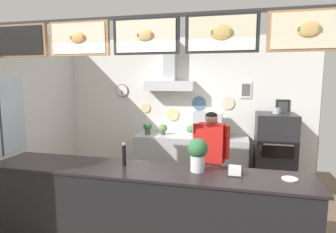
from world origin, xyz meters
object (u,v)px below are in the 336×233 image
Objects in this scene: potted_basil at (163,129)px; potted_thyme at (223,131)px; shop_worker at (210,159)px; potted_oregano at (148,128)px; espresso_machine at (208,125)px; potted_sage at (191,130)px; basil_vase at (198,154)px; pepper_grinder at (124,154)px; pizza_oven at (274,153)px; napkin_holder at (235,171)px; condiment_plate at (290,179)px.

potted_thyme is (1.20, -0.02, 0.02)m from potted_basil.
shop_worker reaches higher than potted_oregano.
shop_worker is 1.23m from espresso_machine.
basil_vase is (0.44, -2.31, 0.17)m from potted_sage.
potted_thyme is at bearing 0.60° from potted_oregano.
shop_worker reaches higher than basil_vase.
potted_basil is 0.74× the size of pepper_grinder.
pepper_grinder is (-2.02, -2.14, 0.43)m from pizza_oven.
shop_worker is 7.34× the size of potted_sage.
espresso_machine is 2.30× the size of potted_oregano.
basil_vase is 0.90m from pepper_grinder.
basil_vase is at bearing 177.19° from napkin_holder.
potted_thyme reaches higher than napkin_holder.
potted_oregano is at bearing -177.05° from potted_sage.
potted_sage is 0.63m from potted_thyme.
pizza_oven is 1.50m from shop_worker.
pizza_oven is 1.00m from potted_thyme.
pepper_grinder is at bearing 179.84° from basil_vase.
shop_worker is 1.62m from potted_basil.
shop_worker is at bearing -40.34° from potted_oregano.
potted_oregano is (-0.32, -0.03, 0.01)m from potted_basil.
napkin_holder is (0.52, -2.28, -0.12)m from espresso_machine.
pizza_oven is 9.31× the size of napkin_holder.
basil_vase is 2.31× the size of napkin_holder.
basil_vase reaches higher than potted_basil.
potted_thyme is 2.44m from condiment_plate.
pepper_grinder reaches higher than potted_oregano.
potted_thyme is (0.63, -0.03, 0.03)m from potted_sage.
pizza_oven reaches higher than pepper_grinder.
potted_basil is 1.20m from potted_thyme.
espresso_machine is at bearing -177.11° from potted_thyme.
espresso_machine is 2.56× the size of potted_basil.
basil_vase reaches higher than pepper_grinder.
potted_thyme reaches higher than potted_basil.
napkin_holder is at bearing -1.00° from pepper_grinder.
potted_oregano is 1.42× the size of napkin_holder.
potted_thyme is (0.14, 1.19, 0.23)m from shop_worker.
espresso_machine reaches higher than condiment_plate.
espresso_machine is at bearing -1.90° from potted_basil.
potted_sage reaches higher than potted_basil.
shop_worker is at bearing -135.06° from pizza_oven.
potted_oregano is at bearing -29.94° from shop_worker.
pizza_oven is 2.97m from pepper_grinder.
potted_basil is 0.90× the size of potted_oregano.
potted_oregano is 2.87m from napkin_holder.
potted_oregano is (-2.44, 0.11, 0.34)m from pizza_oven.
espresso_machine is at bearing 92.52° from basil_vase.
potted_sage is 2.35m from basil_vase.
pizza_oven is 6.20× the size of potted_thyme.
pizza_oven is 4.03× the size of basil_vase.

